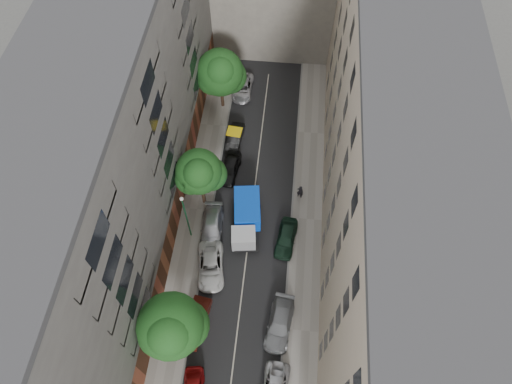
# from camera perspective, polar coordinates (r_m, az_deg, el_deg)

# --- Properties ---
(ground) EXTENTS (120.00, 120.00, 0.00)m
(ground) POSITION_cam_1_polar(r_m,az_deg,el_deg) (45.58, -0.57, -2.84)
(ground) COLOR #4C4C49
(ground) RESTS_ON ground
(road_surface) EXTENTS (8.00, 44.00, 0.02)m
(road_surface) POSITION_cam_1_polar(r_m,az_deg,el_deg) (45.57, -0.57, -2.84)
(road_surface) COLOR black
(road_surface) RESTS_ON ground
(sidewalk_left) EXTENTS (3.00, 44.00, 0.15)m
(sidewalk_left) POSITION_cam_1_polar(r_m,az_deg,el_deg) (46.17, -7.38, -2.17)
(sidewalk_left) COLOR gray
(sidewalk_left) RESTS_ON ground
(sidewalk_right) EXTENTS (3.00, 44.00, 0.15)m
(sidewalk_right) POSITION_cam_1_polar(r_m,az_deg,el_deg) (45.52, 6.34, -3.39)
(sidewalk_right) COLOR gray
(sidewalk_right) RESTS_ON ground
(building_left) EXTENTS (8.00, 44.00, 20.00)m
(building_left) POSITION_cam_1_polar(r_m,az_deg,el_deg) (39.51, -16.85, 5.76)
(building_left) COLOR #504E4B
(building_left) RESTS_ON ground
(building_right) EXTENTS (8.00, 44.00, 20.00)m
(building_right) POSITION_cam_1_polar(r_m,az_deg,el_deg) (37.98, 16.06, 3.13)
(building_right) COLOR #B9A690
(building_right) RESTS_ON ground
(tarp_truck) EXTENTS (3.09, 6.25, 2.76)m
(tarp_truck) POSITION_cam_1_polar(r_m,az_deg,el_deg) (43.68, -1.23, -3.25)
(tarp_truck) COLOR black
(tarp_truck) RESTS_ON ground
(car_left_1) EXTENTS (2.22, 4.72, 1.49)m
(car_left_1) POSITION_cam_1_polar(r_m,az_deg,el_deg) (40.99, -7.56, -15.84)
(car_left_1) COLOR #4F160F
(car_left_1) RESTS_ON ground
(car_left_2) EXTENTS (3.11, 5.37, 1.41)m
(car_left_2) POSITION_cam_1_polar(r_m,az_deg,el_deg) (42.61, -5.68, -9.22)
(car_left_2) COLOR silver
(car_left_2) RESTS_ON ground
(car_left_3) EXTENTS (2.35, 5.17, 1.47)m
(car_left_3) POSITION_cam_1_polar(r_m,az_deg,el_deg) (44.28, -5.53, -4.43)
(car_left_3) COLOR #B4B4B9
(car_left_3) RESTS_ON ground
(car_left_4) EXTENTS (2.31, 4.54, 1.48)m
(car_left_4) POSITION_cam_1_polar(r_m,az_deg,el_deg) (47.76, -3.29, 3.01)
(car_left_4) COLOR black
(car_left_4) RESTS_ON ground
(car_left_5) EXTENTS (1.84, 4.20, 1.34)m
(car_left_5) POSITION_cam_1_polar(r_m,az_deg,el_deg) (50.24, -2.67, 6.79)
(car_left_5) COLOR black
(car_left_5) RESTS_ON ground
(car_left_6) EXTENTS (2.30, 4.78, 1.31)m
(car_left_6) POSITION_cam_1_polar(r_m,az_deg,el_deg) (55.26, -1.66, 12.91)
(car_left_6) COLOR silver
(car_left_6) RESTS_ON ground
(car_right_1) EXTENTS (2.64, 5.23, 1.46)m
(car_right_1) POSITION_cam_1_polar(r_m,az_deg,el_deg) (40.70, 2.99, -16.14)
(car_right_1) COLOR gray
(car_right_1) RESTS_ON ground
(car_right_2) EXTENTS (2.29, 4.55, 1.49)m
(car_right_2) POSITION_cam_1_polar(r_m,az_deg,el_deg) (43.65, 3.79, -5.75)
(car_right_2) COLOR black
(car_right_2) RESTS_ON ground
(tree_near) EXTENTS (5.35, 5.08, 8.33)m
(tree_near) POSITION_cam_1_polar(r_m,az_deg,el_deg) (36.01, -10.47, -16.35)
(tree_near) COLOR #382619
(tree_near) RESTS_ON sidewalk_left
(tree_mid) EXTENTS (4.73, 4.36, 7.73)m
(tree_mid) POSITION_cam_1_polar(r_m,az_deg,el_deg) (42.02, -7.03, 2.31)
(tree_mid) COLOR #382619
(tree_mid) RESTS_ON sidewalk_left
(tree_far) EXTENTS (5.37, 5.11, 7.65)m
(tree_far) POSITION_cam_1_polar(r_m,az_deg,el_deg) (50.56, -4.42, 14.48)
(tree_far) COLOR #382619
(tree_far) RESTS_ON sidewalk_left
(lamp_post) EXTENTS (0.36, 0.36, 6.92)m
(lamp_post) POSITION_cam_1_polar(r_m,az_deg,el_deg) (41.12, -8.81, -2.66)
(lamp_post) COLOR #1A5E35
(lamp_post) RESTS_ON sidewalk_left
(pedestrian) EXTENTS (0.78, 0.65, 1.84)m
(pedestrian) POSITION_cam_1_polar(r_m,az_deg,el_deg) (45.91, 5.54, 0.04)
(pedestrian) COLOR black
(pedestrian) RESTS_ON sidewalk_right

